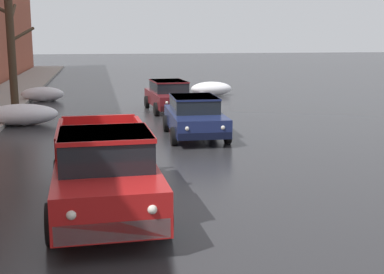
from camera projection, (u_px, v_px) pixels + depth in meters
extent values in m
ellipsoid|color=white|center=(21.00, 115.00, 20.51)|extent=(2.86, 1.43, 0.84)
ellipsoid|color=white|center=(14.00, 118.00, 20.63)|extent=(0.67, 0.56, 0.56)
ellipsoid|color=white|center=(25.00, 119.00, 20.36)|extent=(0.62, 0.52, 0.52)
ellipsoid|color=white|center=(211.00, 89.00, 30.59)|extent=(2.42, 1.39, 0.82)
ellipsoid|color=white|center=(210.00, 90.00, 30.80)|extent=(0.70, 0.59, 0.59)
ellipsoid|color=white|center=(204.00, 90.00, 30.27)|extent=(0.86, 0.72, 0.72)
ellipsoid|color=white|center=(43.00, 94.00, 27.87)|extent=(2.25, 0.92, 0.78)
ellipsoid|color=white|center=(53.00, 95.00, 28.14)|extent=(0.72, 0.60, 0.60)
ellipsoid|color=white|center=(43.00, 95.00, 27.79)|extent=(0.85, 0.71, 0.71)
cylinder|color=#423323|center=(12.00, 55.00, 23.41)|extent=(0.36, 0.36, 5.25)
cylinder|color=#423323|center=(22.00, 34.00, 23.84)|extent=(1.02, 1.24, 0.70)
cylinder|color=#423323|center=(12.00, 14.00, 24.14)|extent=(0.19, 2.33, 1.08)
cube|color=red|center=(105.00, 175.00, 10.45)|extent=(2.04, 5.39, 0.76)
cube|color=black|center=(105.00, 149.00, 9.60)|extent=(1.71, 1.76, 0.64)
cube|color=red|center=(105.00, 134.00, 9.54)|extent=(1.75, 1.81, 0.08)
cube|color=red|center=(142.00, 134.00, 11.54)|extent=(0.17, 2.56, 0.44)
cube|color=red|center=(60.00, 137.00, 11.18)|extent=(0.17, 2.56, 0.44)
cube|color=red|center=(99.00, 124.00, 12.85)|extent=(1.79, 0.15, 0.44)
cube|color=#B7B7BC|center=(113.00, 231.00, 7.98)|extent=(1.79, 0.17, 0.32)
sphere|color=white|center=(152.00, 209.00, 8.01)|extent=(0.16, 0.16, 0.16)
sphere|color=white|center=(71.00, 215.00, 7.76)|extent=(0.16, 0.16, 0.16)
cylinder|color=black|center=(164.00, 216.00, 9.18)|extent=(0.24, 0.73, 0.72)
cylinder|color=black|center=(52.00, 224.00, 8.79)|extent=(0.24, 0.73, 0.72)
cylinder|color=black|center=(143.00, 170.00, 12.26)|extent=(0.24, 0.73, 0.72)
cylinder|color=black|center=(59.00, 175.00, 11.86)|extent=(0.24, 0.73, 0.72)
cube|color=navy|center=(195.00, 120.00, 18.03)|extent=(1.86, 4.13, 0.60)
cube|color=black|center=(194.00, 103.00, 18.12)|extent=(1.56, 2.17, 0.52)
cube|color=navy|center=(194.00, 97.00, 18.08)|extent=(1.59, 2.21, 0.06)
cube|color=black|center=(205.00, 136.00, 16.14)|extent=(1.71, 0.17, 0.22)
cube|color=black|center=(187.00, 117.00, 20.00)|extent=(1.71, 0.17, 0.22)
cylinder|color=black|center=(228.00, 135.00, 16.99)|extent=(0.20, 0.61, 0.60)
cylinder|color=black|center=(174.00, 136.00, 16.73)|extent=(0.20, 0.61, 0.60)
cylinder|color=black|center=(213.00, 122.00, 19.45)|extent=(0.20, 0.61, 0.60)
cylinder|color=black|center=(166.00, 123.00, 19.18)|extent=(0.20, 0.61, 0.60)
sphere|color=silver|center=(223.00, 128.00, 16.14)|extent=(0.14, 0.14, 0.14)
sphere|color=silver|center=(187.00, 128.00, 15.97)|extent=(0.14, 0.14, 0.14)
cube|color=maroon|center=(170.00, 98.00, 24.27)|extent=(1.98, 4.35, 0.60)
cube|color=black|center=(169.00, 86.00, 24.36)|extent=(1.61, 2.30, 0.52)
cube|color=maroon|center=(169.00, 81.00, 24.32)|extent=(1.65, 2.34, 0.06)
cube|color=black|center=(179.00, 108.00, 22.33)|extent=(1.69, 0.23, 0.22)
cube|color=black|center=(162.00, 97.00, 26.28)|extent=(1.69, 0.23, 0.22)
cylinder|color=black|center=(195.00, 108.00, 23.28)|extent=(0.22, 0.61, 0.60)
cylinder|color=black|center=(156.00, 109.00, 22.86)|extent=(0.22, 0.61, 0.60)
cylinder|color=black|center=(182.00, 101.00, 25.79)|extent=(0.22, 0.61, 0.60)
cylinder|color=black|center=(147.00, 102.00, 25.37)|extent=(0.22, 0.61, 0.60)
sphere|color=silver|center=(192.00, 102.00, 22.38)|extent=(0.14, 0.14, 0.14)
sphere|color=silver|center=(167.00, 103.00, 22.12)|extent=(0.14, 0.14, 0.14)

